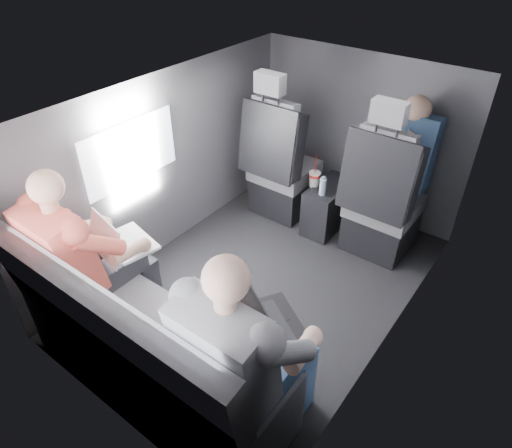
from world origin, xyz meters
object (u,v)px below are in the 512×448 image
Objects in this scene: passenger_front_right at (408,153)px; passenger_rear_left at (86,256)px; rear_bench at (148,351)px; water_bottle at (323,186)px; front_seat_right at (381,207)px; center_console at (328,207)px; soda_cup at (314,179)px; laptop_white at (120,241)px; passenger_rear_right at (246,354)px; front_seat_left at (281,171)px; laptop_black at (267,323)px.

passenger_rear_left is at bearing -116.47° from passenger_front_right.
water_bottle is at bearing 89.62° from rear_bench.
front_seat_right is at bearing 76.69° from rear_bench.
center_console is 1.97m from passenger_rear_left.
rear_bench is 5.79× the size of soda_cup.
laptop_white is at bearing -117.68° from passenger_front_right.
soda_cup is 0.22× the size of passenger_rear_right.
water_bottle is at bearing -165.75° from front_seat_right.
front_seat_left is at bearing 166.45° from water_bottle.
laptop_white is (-0.39, -1.56, 0.16)m from soda_cup.
rear_bench is (0.45, -1.90, -0.09)m from front_seat_left.
laptop_white is 0.51× the size of passenger_front_right.
passenger_rear_right is 2.07m from passenger_front_right.
passenger_front_right reaches higher than center_console.
rear_bench is (-0.00, -1.94, 0.11)m from center_console.
front_seat_right is at bearing 61.20° from passenger_rear_left.
soda_cup is at bearing 75.87° from passenger_rear_left.
front_seat_right is at bearing 14.25° from water_bottle.
laptop_white is 0.81× the size of laptop_black.
water_bottle reaches higher than center_console.
passenger_front_right reaches higher than laptop_white.
front_seat_right is 4.58× the size of soda_cup.
front_seat_left is 0.79× the size of rear_bench.
laptop_black is at bearing -86.09° from front_seat_right.
passenger_rear_left reaches higher than rear_bench.
laptop_black is (0.66, -1.56, 0.16)m from soda_cup.
rear_bench reaches higher than water_bottle.
center_console is at bearing 174.93° from front_seat_right.
passenger_rear_left reaches higher than laptop_black.
passenger_front_right reaches higher than soda_cup.
soda_cup is 1.82m from passenger_rear_left.
passenger_front_right is (0.48, 2.16, 0.44)m from rear_bench.
center_console is 0.65× the size of passenger_front_right.
laptop_white is (-0.49, 0.29, 0.33)m from rear_bench.
laptop_white is at bearing 149.17° from rear_bench.
center_console is (0.45, 0.04, -0.20)m from front_seat_left.
passenger_rear_right reaches higher than passenger_front_right.
water_bottle is 0.12× the size of passenger_rear_right.
front_seat_right is at bearing 59.58° from laptop_white.
soda_cup is at bearing -139.28° from center_console.
laptop_white is at bearing -106.68° from center_console.
laptop_white is 0.31× the size of passenger_rear_left.
soda_cup is (0.35, -0.05, 0.07)m from front_seat_left.
rear_bench is 0.66m from laptop_white.
laptop_white is at bearing -108.67° from water_bottle.
water_bottle is 0.13× the size of passenger_rear_left.
center_console is 0.76m from passenger_front_right.
center_console is at bearing 5.07° from front_seat_left.
water_bottle is 0.41× the size of laptop_white.
front_seat_right reaches higher than passenger_rear_right.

